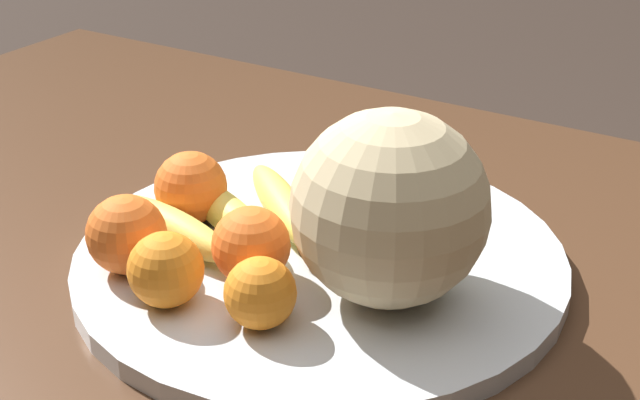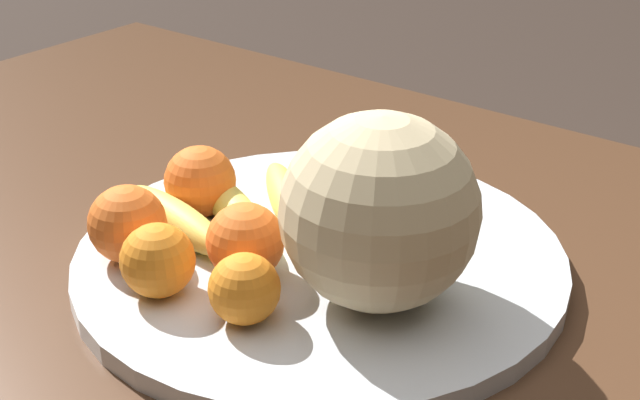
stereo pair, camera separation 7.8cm
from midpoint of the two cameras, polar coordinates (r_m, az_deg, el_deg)
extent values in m
cube|color=#4C301E|center=(0.84, -0.74, -4.88)|extent=(1.39, 0.92, 0.04)
cube|color=#4C301E|center=(1.63, -9.29, -3.69)|extent=(0.07, 0.07, 0.72)
cylinder|color=silver|center=(0.81, 2.77, -3.83)|extent=(0.44, 0.44, 0.02)
torus|color=navy|center=(0.80, 2.77, -3.63)|extent=(0.44, 0.44, 0.01)
sphere|color=beige|center=(0.70, 7.01, -0.82)|extent=(0.16, 0.16, 0.16)
sphere|color=#473819|center=(0.77, 2.10, -3.05)|extent=(0.02, 0.02, 0.02)
ellipsoid|color=#E5D156|center=(0.86, 7.77, 0.20)|extent=(0.10, 0.18, 0.03)
ellipsoid|color=#E5D156|center=(0.85, 4.24, 0.07)|extent=(0.12, 0.15, 0.03)
ellipsoid|color=#E5D156|center=(0.84, 0.64, -0.23)|extent=(0.15, 0.13, 0.03)
ellipsoid|color=#E5D156|center=(0.83, -2.98, -0.69)|extent=(0.17, 0.10, 0.03)
ellipsoid|color=#E5D156|center=(0.82, -6.57, -1.30)|extent=(0.16, 0.07, 0.03)
sphere|color=orange|center=(0.69, -1.66, -5.80)|extent=(0.06, 0.06, 0.06)
sphere|color=orange|center=(0.78, -9.47, -1.59)|extent=(0.07, 0.07, 0.07)
sphere|color=orange|center=(0.73, -7.37, -3.94)|extent=(0.06, 0.06, 0.06)
sphere|color=orange|center=(0.85, -4.92, 1.23)|extent=(0.07, 0.07, 0.07)
sphere|color=orange|center=(0.75, -1.84, -2.75)|extent=(0.07, 0.07, 0.07)
cube|color=white|center=(0.83, -4.26, -2.05)|extent=(0.07, 0.03, 0.00)
camera|label=1|loc=(0.04, -87.14, 1.46)|focal=50.00mm
camera|label=2|loc=(0.04, 92.86, -1.46)|focal=50.00mm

